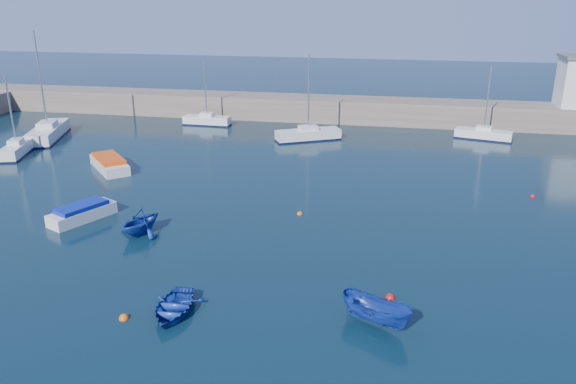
% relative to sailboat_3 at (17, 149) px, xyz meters
% --- Properties ---
extents(ground, '(220.00, 220.00, 0.00)m').
position_rel_sailboat_3_xyz_m(ground, '(25.54, -25.76, -0.59)').
color(ground, black).
rests_on(ground, ground).
extents(back_wall, '(96.00, 4.50, 2.60)m').
position_rel_sailboat_3_xyz_m(back_wall, '(25.54, 20.24, 0.71)').
color(back_wall, '#726357').
rests_on(back_wall, ground).
extents(sailboat_3, '(3.04, 5.64, 7.30)m').
position_rel_sailboat_3_xyz_m(sailboat_3, '(0.00, 0.00, 0.00)').
color(sailboat_3, silver).
rests_on(sailboat_3, ground).
extents(sailboat_4, '(4.68, 8.50, 10.65)m').
position_rel_sailboat_3_xyz_m(sailboat_4, '(-0.85, 6.18, 0.09)').
color(sailboat_4, silver).
rests_on(sailboat_4, ground).
extents(sailboat_5, '(5.31, 1.63, 7.05)m').
position_rel_sailboat_3_xyz_m(sailboat_5, '(13.01, 15.11, -0.04)').
color(sailboat_5, silver).
rests_on(sailboat_5, ground).
extents(sailboat_6, '(6.59, 4.68, 8.52)m').
position_rel_sailboat_3_xyz_m(sailboat_6, '(25.23, 10.58, -0.01)').
color(sailboat_6, silver).
rests_on(sailboat_6, ground).
extents(sailboat_7, '(5.72, 2.88, 7.29)m').
position_rel_sailboat_3_xyz_m(sailboat_7, '(42.60, 14.33, -0.06)').
color(sailboat_7, silver).
rests_on(sailboat_7, ground).
extents(motorboat_1, '(3.28, 4.61, 1.07)m').
position_rel_sailboat_3_xyz_m(motorboat_1, '(14.03, -12.96, -0.09)').
color(motorboat_1, silver).
rests_on(motorboat_1, ground).
extents(motorboat_2, '(5.12, 5.30, 1.13)m').
position_rel_sailboat_3_xyz_m(motorboat_2, '(10.40, -2.41, -0.07)').
color(motorboat_2, silver).
rests_on(motorboat_2, ground).
extents(dinghy_center, '(2.62, 3.55, 0.71)m').
position_rel_sailboat_3_xyz_m(dinghy_center, '(24.25, -22.62, -0.24)').
color(dinghy_center, '#153396').
rests_on(dinghy_center, ground).
extents(dinghy_left, '(3.70, 3.95, 1.67)m').
position_rel_sailboat_3_xyz_m(dinghy_left, '(18.75, -14.36, 0.24)').
color(dinghy_left, '#153396').
rests_on(dinghy_left, ground).
extents(dinghy_right, '(3.73, 2.80, 1.36)m').
position_rel_sailboat_3_xyz_m(dinghy_right, '(33.52, -21.72, 0.09)').
color(dinghy_right, '#153396').
rests_on(dinghy_right, ground).
extents(buoy_0, '(0.47, 0.47, 0.47)m').
position_rel_sailboat_3_xyz_m(buoy_0, '(22.16, -23.44, -0.59)').
color(buoy_0, '#E7560C').
rests_on(buoy_0, ground).
extents(buoy_1, '(0.48, 0.48, 0.48)m').
position_rel_sailboat_3_xyz_m(buoy_1, '(34.12, -19.24, -0.59)').
color(buoy_1, red).
rests_on(buoy_1, ground).
extents(buoy_3, '(0.40, 0.40, 0.40)m').
position_rel_sailboat_3_xyz_m(buoy_3, '(27.87, -9.29, -0.59)').
color(buoy_3, '#E7560C').
rests_on(buoy_3, ground).
extents(buoy_4, '(0.39, 0.39, 0.39)m').
position_rel_sailboat_3_xyz_m(buoy_4, '(43.99, -2.68, -0.59)').
color(buoy_4, red).
rests_on(buoy_4, ground).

